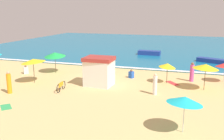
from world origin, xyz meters
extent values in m
plane|color=#D8B775|center=(0.00, 0.00, 0.00)|extent=(60.00, 60.00, 0.00)
cube|color=#146B93|center=(0.00, 28.00, 0.05)|extent=(60.00, 44.00, 0.10)
cube|color=white|center=(0.00, 6.30, 0.10)|extent=(57.00, 0.70, 0.01)
cube|color=white|center=(0.22, -1.35, 1.15)|extent=(2.48, 2.09, 2.30)
cube|color=#A5332D|center=(0.22, -1.35, 2.46)|extent=(2.56, 2.11, 0.32)
cylinder|color=#4C3823|center=(6.02, 1.24, 0.93)|extent=(0.05, 0.05, 1.86)
cone|color=yellow|center=(6.02, 1.24, 1.71)|extent=(2.03, 2.01, 0.56)
cylinder|color=silver|center=(11.18, 3.31, 0.91)|extent=(0.05, 0.05, 1.82)
cylinder|color=#4C3823|center=(-5.98, -2.37, 1.11)|extent=(0.05, 0.05, 2.23)
cone|color=yellow|center=(-5.98, -2.37, 2.11)|extent=(2.84, 2.82, 0.55)
cylinder|color=#4C3823|center=(-6.09, 1.75, 1.11)|extent=(0.05, 0.05, 2.22)
cone|color=green|center=(-6.09, 1.75, 2.04)|extent=(2.41, 2.44, 0.68)
cylinder|color=silver|center=(7.87, -8.47, 1.02)|extent=(0.05, 0.05, 2.05)
cone|color=#19B7C6|center=(7.87, -8.47, 1.90)|extent=(2.78, 2.78, 0.60)
cylinder|color=#4C3823|center=(9.29, 0.16, 1.10)|extent=(0.05, 0.05, 2.21)
cone|color=yellow|center=(9.29, 0.16, 2.06)|extent=(2.38, 2.36, 0.50)
torus|color=black|center=(-2.28, -4.35, 0.33)|extent=(0.13, 0.72, 0.72)
torus|color=black|center=(-2.39, -3.25, 0.33)|extent=(0.13, 0.72, 0.72)
cube|color=orange|center=(-2.33, -3.80, 0.55)|extent=(0.15, 0.88, 0.36)
cylinder|color=white|center=(5.44, -2.42, 0.77)|extent=(0.48, 0.48, 1.53)
sphere|color=beige|center=(5.44, -2.42, 1.64)|extent=(0.23, 0.23, 0.23)
cylinder|color=#D84CA5|center=(8.24, 2.64, 0.81)|extent=(0.40, 0.40, 1.62)
sphere|color=brown|center=(8.24, 2.64, 1.74)|extent=(0.25, 0.25, 0.25)
cube|color=white|center=(-8.97, 0.38, 0.36)|extent=(0.68, 0.68, 0.72)
sphere|color=brown|center=(-8.97, 0.38, 0.83)|extent=(0.23, 0.23, 0.23)
cube|color=blue|center=(2.40, 2.08, 0.33)|extent=(0.56, 0.56, 0.66)
sphere|color=brown|center=(2.40, 2.08, 0.77)|extent=(0.23, 0.23, 0.23)
cylinder|color=orange|center=(-6.01, -5.74, 0.82)|extent=(0.50, 0.50, 1.63)
sphere|color=#DBA884|center=(-6.01, -5.74, 1.74)|extent=(0.24, 0.24, 0.24)
cube|color=green|center=(-4.17, -8.39, 0.01)|extent=(1.34, 1.32, 0.01)
cube|color=red|center=(6.56, 1.38, 0.01)|extent=(1.50, 1.66, 0.01)
cube|color=navy|center=(10.68, 12.52, 0.37)|extent=(3.85, 2.46, 0.54)
cube|color=navy|center=(1.89, 16.07, 0.42)|extent=(3.39, 1.42, 0.64)
camera|label=1|loc=(7.99, -21.77, 6.54)|focal=39.83mm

